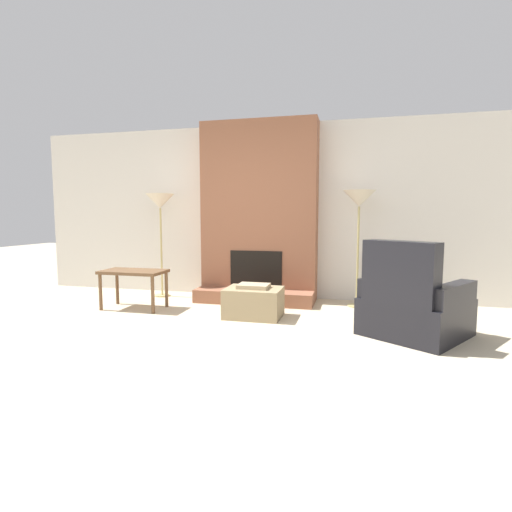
# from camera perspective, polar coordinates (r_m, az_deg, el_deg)

# --- Properties ---
(ground_plane) EXTENTS (24.00, 24.00, 0.00)m
(ground_plane) POSITION_cam_1_polar(r_m,az_deg,el_deg) (3.65, -9.47, -14.23)
(ground_plane) COLOR beige
(wall_back) EXTENTS (7.47, 0.06, 2.60)m
(wall_back) POSITION_cam_1_polar(r_m,az_deg,el_deg) (6.13, 0.96, 6.34)
(wall_back) COLOR silver
(wall_back) RESTS_ON ground_plane
(fireplace) EXTENTS (1.70, 0.75, 2.60)m
(fireplace) POSITION_cam_1_polar(r_m,az_deg,el_deg) (5.89, 0.41, 5.61)
(fireplace) COLOR #935B42
(fireplace) RESTS_ON ground_plane
(ottoman) EXTENTS (0.68, 0.51, 0.41)m
(ottoman) POSITION_cam_1_polar(r_m,az_deg,el_deg) (4.93, -0.34, -6.57)
(ottoman) COLOR #998460
(ottoman) RESTS_ON ground_plane
(armchair) EXTENTS (1.24, 1.25, 1.00)m
(armchair) POSITION_cam_1_polar(r_m,az_deg,el_deg) (4.44, 21.35, -7.03)
(armchair) COLOR black
(armchair) RESTS_ON ground_plane
(side_table) EXTENTS (0.84, 0.46, 0.52)m
(side_table) POSITION_cam_1_polar(r_m,az_deg,el_deg) (5.57, -17.09, -2.67)
(side_table) COLOR brown
(side_table) RESTS_ON ground_plane
(floor_lamp_left) EXTENTS (0.43, 0.43, 1.57)m
(floor_lamp_left) POSITION_cam_1_polar(r_m,az_deg,el_deg) (6.27, -13.53, 7.13)
(floor_lamp_left) COLOR tan
(floor_lamp_left) RESTS_ON ground_plane
(floor_lamp_right) EXTENTS (0.43, 0.43, 1.58)m
(floor_lamp_right) POSITION_cam_1_polar(r_m,az_deg,el_deg) (5.56, 14.52, 7.37)
(floor_lamp_right) COLOR tan
(floor_lamp_right) RESTS_ON ground_plane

